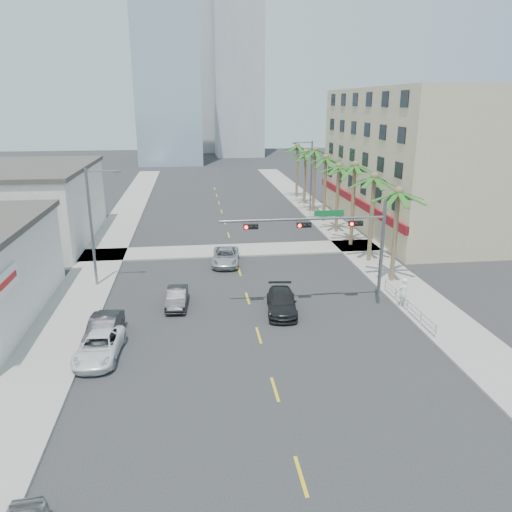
{
  "coord_description": "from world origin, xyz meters",
  "views": [
    {
      "loc": [
        -3.68,
        -23.2,
        13.53
      ],
      "look_at": [
        0.48,
        8.97,
        3.5
      ],
      "focal_mm": 35.0,
      "sensor_mm": 36.0,
      "label": 1
    }
  ],
  "objects": [
    {
      "name": "ground",
      "position": [
        0.0,
        0.0,
        0.0
      ],
      "size": [
        260.0,
        260.0,
        0.0
      ],
      "primitive_type": "plane",
      "color": "#262628",
      "rests_on": "ground"
    },
    {
      "name": "sidewalk_right",
      "position": [
        12.0,
        20.0,
        0.07
      ],
      "size": [
        4.0,
        120.0,
        0.15
      ],
      "primitive_type": "cube",
      "color": "gray",
      "rests_on": "ground"
    },
    {
      "name": "sidewalk_left",
      "position": [
        -12.0,
        20.0,
        0.07
      ],
      "size": [
        4.0,
        120.0,
        0.15
      ],
      "primitive_type": "cube",
      "color": "gray",
      "rests_on": "ground"
    },
    {
      "name": "sidewalk_cross",
      "position": [
        0.0,
        22.0,
        0.07
      ],
      "size": [
        80.0,
        4.0,
        0.15
      ],
      "primitive_type": "cube",
      "color": "gray",
      "rests_on": "ground"
    },
    {
      "name": "building_right",
      "position": [
        21.99,
        30.0,
        7.5
      ],
      "size": [
        15.25,
        28.0,
        15.0
      ],
      "color": "#C9AF8D",
      "rests_on": "ground"
    },
    {
      "name": "building_left_far",
      "position": [
        -19.5,
        28.0,
        3.6
      ],
      "size": [
        11.0,
        18.0,
        7.2
      ],
      "primitive_type": "cube",
      "color": "beige",
      "rests_on": "ground"
    },
    {
      "name": "tower_far_left",
      "position": [
        -8.0,
        95.0,
        24.0
      ],
      "size": [
        14.0,
        14.0,
        48.0
      ],
      "primitive_type": "cube",
      "color": "#99B2C6",
      "rests_on": "ground"
    },
    {
      "name": "tower_far_right",
      "position": [
        9.0,
        110.0,
        30.0
      ],
      "size": [
        12.0,
        12.0,
        60.0
      ],
      "primitive_type": "cube",
      "color": "#ADADB2",
      "rests_on": "ground"
    },
    {
      "name": "tower_far_center",
      "position": [
        -3.0,
        125.0,
        21.0
      ],
      "size": [
        16.0,
        16.0,
        42.0
      ],
      "primitive_type": "cube",
      "color": "#ADADB2",
      "rests_on": "ground"
    },
    {
      "name": "traffic_signal_mast",
      "position": [
        5.78,
        7.95,
        5.06
      ],
      "size": [
        11.12,
        0.54,
        7.2
      ],
      "color": "slate",
      "rests_on": "ground"
    },
    {
      "name": "palm_tree_0",
      "position": [
        11.6,
        12.0,
        7.08
      ],
      "size": [
        4.8,
        4.8,
        7.8
      ],
      "color": "brown",
      "rests_on": "ground"
    },
    {
      "name": "palm_tree_1",
      "position": [
        11.6,
        17.2,
        7.43
      ],
      "size": [
        4.8,
        4.8,
        8.16
      ],
      "color": "brown",
      "rests_on": "ground"
    },
    {
      "name": "palm_tree_2",
      "position": [
        11.6,
        22.4,
        7.78
      ],
      "size": [
        4.8,
        4.8,
        8.52
      ],
      "color": "brown",
      "rests_on": "ground"
    },
    {
      "name": "palm_tree_3",
      "position": [
        11.6,
        27.6,
        7.08
      ],
      "size": [
        4.8,
        4.8,
        7.8
      ],
      "color": "brown",
      "rests_on": "ground"
    },
    {
      "name": "palm_tree_4",
      "position": [
        11.6,
        32.8,
        7.43
      ],
      "size": [
        4.8,
        4.8,
        8.16
      ],
      "color": "brown",
      "rests_on": "ground"
    },
    {
      "name": "palm_tree_5",
      "position": [
        11.6,
        38.0,
        7.78
      ],
      "size": [
        4.8,
        4.8,
        8.52
      ],
      "color": "brown",
      "rests_on": "ground"
    },
    {
      "name": "palm_tree_6",
      "position": [
        11.6,
        43.2,
        7.08
      ],
      "size": [
        4.8,
        4.8,
        7.8
      ],
      "color": "brown",
      "rests_on": "ground"
    },
    {
      "name": "palm_tree_7",
      "position": [
        11.6,
        48.4,
        7.43
      ],
      "size": [
        4.8,
        4.8,
        8.16
      ],
      "color": "brown",
      "rests_on": "ground"
    },
    {
      "name": "streetlight_left",
      "position": [
        -11.0,
        14.0,
        5.06
      ],
      "size": [
        2.55,
        0.25,
        9.0
      ],
      "color": "slate",
      "rests_on": "ground"
    },
    {
      "name": "streetlight_right",
      "position": [
        11.0,
        38.0,
        5.06
      ],
      "size": [
        2.55,
        0.25,
        9.0
      ],
      "color": "slate",
      "rests_on": "ground"
    },
    {
      "name": "guardrail",
      "position": [
        10.3,
        6.0,
        0.67
      ],
      "size": [
        0.08,
        8.08,
        1.0
      ],
      "color": "silver",
      "rests_on": "ground"
    },
    {
      "name": "car_parked_mid",
      "position": [
        -9.15,
        4.43,
        0.74
      ],
      "size": [
        1.93,
        4.63,
        1.49
      ],
      "primitive_type": "imported",
      "rotation": [
        0.0,
        0.0,
        -0.08
      ],
      "color": "black",
      "rests_on": "ground"
    },
    {
      "name": "car_parked_far",
      "position": [
        -9.08,
        2.41,
        0.66
      ],
      "size": [
        2.49,
        4.88,
        1.32
      ],
      "primitive_type": "imported",
      "rotation": [
        0.0,
        0.0,
        -0.06
      ],
      "color": "white",
      "rests_on": "ground"
    },
    {
      "name": "car_lane_left",
      "position": [
        -5.0,
        9.24,
        0.64
      ],
      "size": [
        1.56,
        3.94,
        1.28
      ],
      "primitive_type": "imported",
      "rotation": [
        0.0,
        0.0,
        -0.05
      ],
      "color": "black",
      "rests_on": "ground"
    },
    {
      "name": "car_lane_center",
      "position": [
        -1.0,
        18.18,
        0.68
      ],
      "size": [
        2.75,
        5.12,
        1.37
      ],
      "primitive_type": "imported",
      "rotation": [
        0.0,
        0.0,
        -0.1
      ],
      "color": "silver",
      "rests_on": "ground"
    },
    {
      "name": "car_lane_right",
      "position": [
        2.0,
        7.33,
        0.69
      ],
      "size": [
        2.49,
        4.96,
        1.38
      ],
      "primitive_type": "imported",
      "rotation": [
        0.0,
        0.0,
        -0.12
      ],
      "color": "black",
      "rests_on": "ground"
    },
    {
      "name": "pedestrian",
      "position": [
        10.3,
        6.89,
        1.16
      ],
      "size": [
        0.86,
        0.73,
        2.01
      ],
      "primitive_type": "imported",
      "rotation": [
        0.0,
        0.0,
        3.53
      ],
      "color": "white",
      "rests_on": "sidewalk_right"
    }
  ]
}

